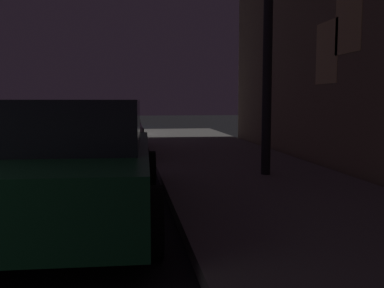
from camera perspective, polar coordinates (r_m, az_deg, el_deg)
The scene contains 4 objects.
car_green at distance 5.23m, azimuth -15.22°, elevation -2.39°, with size 2.08×4.39×1.43m.
car_white at distance 10.76m, azimuth -11.76°, elevation 1.82°, with size 2.11×4.23×1.43m.
car_silver at distance 16.77m, azimuth -10.61°, elevation 3.22°, with size 2.30×4.26×1.43m.
car_blue at distance 23.26m, azimuth -10.01°, elevation 3.90°, with size 2.30×4.37×1.43m.
Camera 1 is at (3.47, -1.49, 1.42)m, focal length 40.20 mm.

